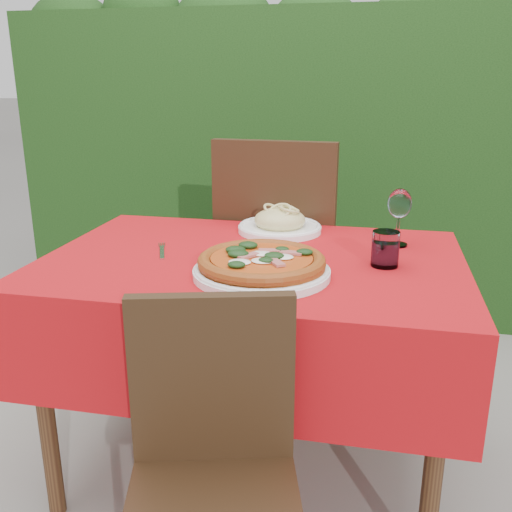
% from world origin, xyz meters
% --- Properties ---
extents(ground, '(60.00, 60.00, 0.00)m').
position_xyz_m(ground, '(0.00, 0.00, 0.00)').
color(ground, slate).
rests_on(ground, ground).
extents(hedge, '(3.20, 0.55, 1.78)m').
position_xyz_m(hedge, '(0.00, 1.55, 0.92)').
color(hedge, black).
rests_on(hedge, ground).
extents(dining_table, '(1.26, 0.86, 0.75)m').
position_xyz_m(dining_table, '(0.00, 0.00, 0.60)').
color(dining_table, '#492D17').
rests_on(dining_table, ground).
extents(chair_near, '(0.46, 0.46, 0.82)m').
position_xyz_m(chair_near, '(0.04, -0.60, 0.47)').
color(chair_near, black).
rests_on(chair_near, ground).
extents(chair_far, '(0.50, 0.50, 1.05)m').
position_xyz_m(chair_far, '(-0.02, 0.58, 0.60)').
color(chair_far, black).
rests_on(chair_far, ground).
extents(pizza_plate, '(0.42, 0.42, 0.07)m').
position_xyz_m(pizza_plate, '(0.06, -0.16, 0.78)').
color(pizza_plate, white).
rests_on(pizza_plate, dining_table).
extents(pasta_plate, '(0.29, 0.29, 0.08)m').
position_xyz_m(pasta_plate, '(0.03, 0.31, 0.78)').
color(pasta_plate, white).
rests_on(pasta_plate, dining_table).
extents(water_glass, '(0.08, 0.08, 0.10)m').
position_xyz_m(water_glass, '(0.39, -0.00, 0.79)').
color(water_glass, silver).
rests_on(water_glass, dining_table).
extents(wine_glass, '(0.08, 0.08, 0.19)m').
position_xyz_m(wine_glass, '(0.43, 0.22, 0.88)').
color(wine_glass, silver).
rests_on(wine_glass, dining_table).
extents(fork, '(0.09, 0.18, 0.00)m').
position_xyz_m(fork, '(-0.29, -0.02, 0.75)').
color(fork, silver).
rests_on(fork, dining_table).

